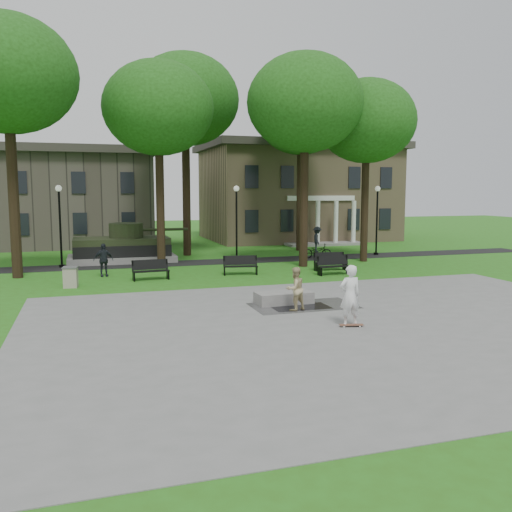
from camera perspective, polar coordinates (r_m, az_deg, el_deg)
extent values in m
plane|color=#2A5F16|center=(22.81, 5.01, -4.29)|extent=(120.00, 120.00, 0.00)
cube|color=gray|center=(18.40, 11.01, -7.09)|extent=(22.00, 16.00, 0.02)
cube|color=black|center=(34.07, -2.72, -0.55)|extent=(44.00, 2.60, 0.01)
cube|color=#9E8460|center=(50.24, 4.27, 6.40)|extent=(16.00, 11.00, 8.00)
cube|color=#38332D|center=(50.39, 4.32, 11.30)|extent=(17.00, 12.00, 0.60)
cube|color=silver|center=(45.18, 6.87, 6.07)|extent=(6.00, 0.30, 0.40)
cube|color=#4C443D|center=(47.24, -20.49, 5.47)|extent=(15.00, 10.00, 7.20)
cylinder|color=black|center=(29.87, -24.19, 6.42)|extent=(0.52, 0.52, 8.96)
ellipsoid|color=#1B4510|center=(30.40, -24.74, 17.02)|extent=(6.80, 6.80, 5.78)
cylinder|color=black|center=(31.44, -10.06, 6.03)|extent=(0.48, 0.48, 8.00)
ellipsoid|color=#1B4510|center=(31.77, -10.25, 15.08)|extent=(6.20, 6.20, 5.27)
cylinder|color=black|center=(31.58, 5.07, 6.40)|extent=(0.50, 0.50, 8.32)
ellipsoid|color=#1B4510|center=(31.96, 5.17, 15.77)|extent=(6.60, 6.60, 5.61)
cylinder|color=black|center=(34.43, 11.39, 5.80)|extent=(0.46, 0.46, 7.68)
ellipsoid|color=#1B4510|center=(34.69, 11.58, 13.75)|extent=(6.00, 6.00, 5.10)
cylinder|color=black|center=(37.26, -7.34, 7.18)|extent=(0.54, 0.54, 9.28)
ellipsoid|color=#1B4510|center=(37.74, -7.49, 16.02)|extent=(7.20, 7.20, 6.12)
cylinder|color=black|center=(40.12, 4.65, 6.74)|extent=(0.50, 0.50, 8.64)
ellipsoid|color=#1B4510|center=(40.46, 4.73, 14.41)|extent=(6.40, 6.40, 5.44)
cylinder|color=black|center=(33.07, -19.90, 2.64)|extent=(0.12, 0.12, 4.40)
sphere|color=silver|center=(33.00, -20.07, 6.71)|extent=(0.36, 0.36, 0.36)
cylinder|color=black|center=(33.28, -19.75, -1.00)|extent=(0.32, 0.32, 0.16)
cylinder|color=black|center=(34.27, -2.06, 3.18)|extent=(0.12, 0.12, 4.40)
sphere|color=silver|center=(34.20, -2.08, 7.12)|extent=(0.36, 0.36, 0.36)
cylinder|color=black|center=(34.47, -2.04, -0.33)|extent=(0.32, 0.32, 0.16)
cylinder|color=black|center=(38.16, 12.60, 3.40)|extent=(0.12, 0.12, 4.40)
sphere|color=silver|center=(38.10, 12.69, 6.93)|extent=(0.36, 0.36, 0.36)
cylinder|color=black|center=(38.34, 12.52, 0.24)|extent=(0.32, 0.32, 0.16)
cube|color=gray|center=(34.99, -13.92, -0.23)|extent=(6.50, 3.40, 0.40)
cube|color=#273119|center=(34.91, -13.96, 0.99)|extent=(5.80, 2.80, 1.10)
cube|color=black|center=(33.59, -13.80, 0.43)|extent=(5.80, 0.35, 0.70)
cube|color=black|center=(36.27, -14.08, 0.89)|extent=(5.80, 0.35, 0.70)
cylinder|color=#273119|center=(34.84, -13.51, 2.65)|extent=(2.10, 2.10, 0.90)
cylinder|color=#273119|center=(35.07, -9.76, 2.76)|extent=(3.20, 0.18, 0.18)
cube|color=black|center=(20.70, 4.73, -5.39)|extent=(2.20, 1.20, 0.00)
cube|color=gray|center=(21.31, 2.95, -4.41)|extent=(2.23, 1.07, 0.45)
cube|color=brown|center=(18.01, 10.02, -7.23)|extent=(0.81, 0.38, 0.07)
imported|color=white|center=(17.91, 9.85, -4.12)|extent=(0.74, 0.49, 2.01)
imported|color=tan|center=(20.00, 4.14, -3.46)|extent=(0.93, 0.82, 1.61)
imported|color=black|center=(28.99, -15.78, -0.41)|extent=(1.06, 0.56, 1.72)
imported|color=black|center=(35.63, 6.44, 0.53)|extent=(1.98, 1.21, 0.98)
imported|color=black|center=(35.55, 6.46, 1.77)|extent=(0.91, 1.20, 1.64)
cube|color=black|center=(27.34, -11.00, -1.57)|extent=(1.83, 0.59, 0.05)
cube|color=black|center=(27.51, -11.07, -0.89)|extent=(1.81, 0.30, 0.50)
cube|color=black|center=(27.29, -12.77, -2.11)|extent=(0.10, 0.45, 0.45)
cube|color=black|center=(27.48, -9.23, -1.97)|extent=(0.10, 0.45, 0.45)
cube|color=black|center=(28.53, -1.64, -1.10)|extent=(1.85, 0.78, 0.05)
cube|color=black|center=(28.70, -1.77, -0.45)|extent=(1.80, 0.48, 0.50)
cube|color=black|center=(28.35, -3.30, -1.62)|extent=(0.14, 0.45, 0.45)
cube|color=black|center=(28.81, -0.01, -1.47)|extent=(0.14, 0.45, 0.45)
cube|color=black|center=(28.79, 8.25, -1.09)|extent=(1.82, 0.53, 0.05)
cube|color=black|center=(28.95, 8.07, -0.45)|extent=(1.81, 0.24, 0.50)
cube|color=black|center=(28.46, 6.70, -1.62)|extent=(0.08, 0.45, 0.45)
cube|color=black|center=(29.20, 9.75, -1.46)|extent=(0.08, 0.45, 0.45)
cube|color=black|center=(30.35, 7.81, -0.68)|extent=(1.83, 0.58, 0.05)
cube|color=black|center=(30.51, 7.65, -0.07)|extent=(1.81, 0.28, 0.50)
cube|color=black|center=(30.03, 6.34, -1.17)|extent=(0.09, 0.45, 0.45)
cube|color=black|center=(30.75, 9.24, -1.03)|extent=(0.09, 0.45, 0.45)
cube|color=#A89B8A|center=(26.24, -18.94, -2.17)|extent=(0.67, 0.67, 0.90)
cube|color=#4C4C4C|center=(26.18, -18.98, -1.14)|extent=(0.74, 0.74, 0.06)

